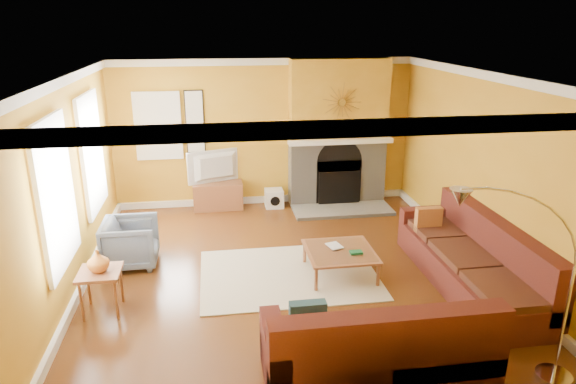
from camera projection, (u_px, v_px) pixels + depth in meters
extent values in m
cube|color=brown|center=(288.00, 274.00, 7.12)|extent=(5.50, 6.00, 0.02)
cube|color=white|center=(288.00, 74.00, 6.25)|extent=(5.50, 6.00, 0.02)
cube|color=gold|center=(264.00, 133.00, 9.51)|extent=(5.50, 0.02, 2.70)
cube|color=gold|center=(348.00, 298.00, 3.86)|extent=(5.50, 0.02, 2.70)
cube|color=gold|center=(66.00, 191.00, 6.30)|extent=(0.02, 6.00, 2.70)
cube|color=gold|center=(486.00, 172.00, 7.07)|extent=(0.02, 6.00, 2.70)
cube|color=white|center=(91.00, 153.00, 7.47)|extent=(0.06, 1.22, 1.72)
cube|color=white|center=(54.00, 195.00, 5.69)|extent=(0.06, 1.22, 1.72)
cube|color=white|center=(158.00, 126.00, 9.13)|extent=(0.82, 0.06, 1.22)
cube|color=white|center=(195.00, 122.00, 9.21)|extent=(0.34, 0.04, 1.14)
cube|color=white|center=(341.00, 141.00, 9.31)|extent=(1.92, 0.22, 0.08)
cube|color=gray|center=(343.00, 210.00, 9.41)|extent=(1.80, 0.70, 0.06)
cube|color=beige|center=(289.00, 274.00, 7.08)|extent=(2.40, 1.80, 0.02)
cube|color=#935835|center=(218.00, 196.00, 9.51)|extent=(0.90, 0.41, 0.50)
imported|color=black|center=(217.00, 167.00, 9.33)|extent=(1.02, 0.48, 0.60)
cube|color=white|center=(274.00, 198.00, 9.62)|extent=(0.33, 0.33, 0.33)
imported|color=slate|center=(131.00, 243.00, 7.27)|extent=(0.75, 0.73, 0.68)
imported|color=orange|center=(98.00, 261.00, 5.99)|extent=(0.26, 0.26, 0.27)
imported|color=white|center=(329.00, 247.00, 7.05)|extent=(0.23, 0.28, 0.02)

